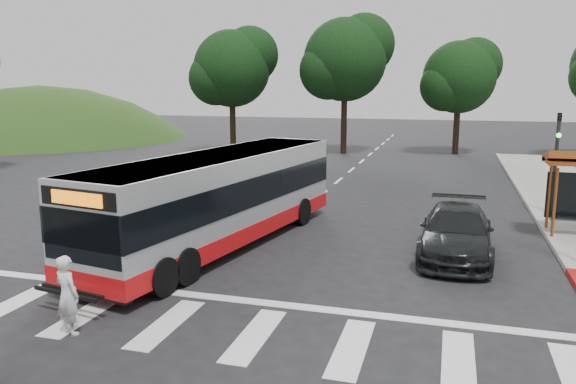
% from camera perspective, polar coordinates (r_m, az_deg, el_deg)
% --- Properties ---
extents(ground, '(140.00, 140.00, 0.00)m').
position_cam_1_polar(ground, '(16.90, -4.12, -6.56)').
color(ground, black).
rests_on(ground, ground).
extents(curb_east, '(0.30, 40.00, 0.15)m').
position_cam_1_polar(curb_east, '(23.88, 23.91, -2.12)').
color(curb_east, '#9E9991').
rests_on(curb_east, ground).
extents(hillside_nw, '(44.00, 44.00, 10.00)m').
position_cam_1_polar(hillside_nw, '(58.97, -23.65, 5.04)').
color(hillside_nw, '#244114').
rests_on(hillside_nw, ground).
extents(crosswalk_ladder, '(18.00, 2.60, 0.01)m').
position_cam_1_polar(crosswalk_ladder, '(12.63, -12.20, -12.94)').
color(crosswalk_ladder, silver).
rests_on(crosswalk_ladder, ground).
extents(traffic_signal_ne_short, '(0.18, 0.37, 4.00)m').
position_cam_1_polar(traffic_signal_ne_short, '(24.07, 25.61, 3.65)').
color(traffic_signal_ne_short, black).
rests_on(traffic_signal_ne_short, ground).
extents(tree_north_a, '(6.60, 6.15, 10.17)m').
position_cam_1_polar(tree_north_a, '(41.91, 5.95, 13.36)').
color(tree_north_a, black).
rests_on(tree_north_a, ground).
extents(tree_north_b, '(5.72, 5.33, 8.43)m').
position_cam_1_polar(tree_north_b, '(43.18, 17.10, 11.20)').
color(tree_north_b, black).
rests_on(tree_north_b, ground).
extents(tree_north_c, '(6.16, 5.74, 9.30)m').
position_cam_1_polar(tree_north_c, '(42.17, -5.60, 12.49)').
color(tree_north_c, black).
rests_on(tree_north_c, ground).
extents(transit_bus, '(4.45, 11.59, 2.93)m').
position_cam_1_polar(transit_bus, '(17.76, -6.92, -0.88)').
color(transit_bus, '#B2B5B7').
rests_on(transit_bus, ground).
extents(pedestrian, '(0.71, 0.57, 1.68)m').
position_cam_1_polar(pedestrian, '(12.46, -21.51, -9.70)').
color(pedestrian, white).
rests_on(pedestrian, ground).
extents(dark_sedan, '(2.17, 5.11, 1.47)m').
position_cam_1_polar(dark_sedan, '(17.48, 16.72, -3.90)').
color(dark_sedan, black).
rests_on(dark_sedan, ground).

